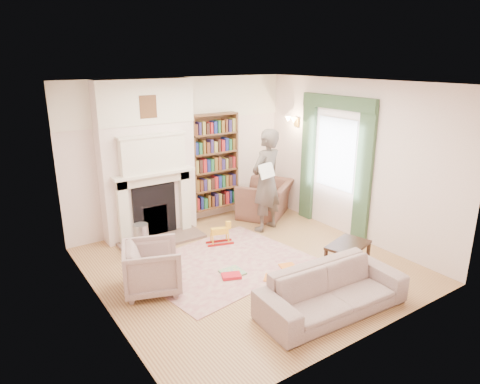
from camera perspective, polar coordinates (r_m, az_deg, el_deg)
floor at (r=6.86m, az=1.19°, el=-9.73°), size 4.50×4.50×0.00m
ceiling at (r=6.10m, az=1.36°, el=14.33°), size 4.50×4.50×0.00m
wall_back at (r=8.22m, az=-7.89°, el=5.15°), size 4.50×0.00×4.50m
wall_front at (r=4.79m, az=17.12°, el=-4.62°), size 4.50×0.00×4.50m
wall_left at (r=5.41m, az=-18.55°, el=-2.17°), size 0.00×4.50×4.50m
wall_right at (r=7.82m, az=14.87°, el=4.09°), size 0.00×4.50×4.50m
fireplace at (r=7.75m, az=-12.19°, el=4.05°), size 1.70×0.58×2.80m
bookcase at (r=8.46m, az=-3.49°, el=4.07°), size 1.00×0.24×1.85m
window at (r=8.06m, az=12.70°, el=5.00°), size 0.02×0.90×1.30m
curtain_left at (r=7.64m, az=16.18°, el=2.12°), size 0.07×0.32×2.40m
curtain_right at (r=8.57m, az=9.04°, el=4.23°), size 0.07×0.32×2.40m
pelmet at (r=7.88m, az=12.93°, el=11.57°), size 0.09×1.70×0.24m
wall_sconce at (r=8.62m, az=6.59°, el=9.15°), size 0.20×0.24×0.24m
rug at (r=6.90m, az=-2.27°, el=-9.48°), size 2.76×2.28×0.01m
armchair_reading at (r=8.81m, az=3.39°, el=-0.92°), size 1.45×1.41×0.71m
armchair_left at (r=6.15m, az=-11.63°, el=-9.83°), size 0.98×0.97×0.70m
sofa at (r=5.73m, az=12.21°, el=-12.74°), size 2.03×0.90×0.58m
man_reading at (r=7.91m, az=3.52°, el=1.53°), size 0.80×0.63×1.93m
newspaper at (r=7.60m, az=3.57°, el=2.86°), size 0.39×0.20×0.26m
coffee_table at (r=6.79m, az=14.10°, el=-8.45°), size 0.80×0.63×0.45m
paraffin_heater at (r=7.25m, az=-12.99°, el=-6.24°), size 0.31×0.31×0.55m
rocking_horse at (r=7.49m, az=-2.73°, el=-5.55°), size 0.50×0.32×0.41m
board_game at (r=6.59m, az=-1.01°, el=-10.65°), size 0.32×0.32×0.03m
game_box_lid at (r=6.47m, az=-1.16°, el=-11.12°), size 0.33×0.28×0.05m
comic_annuals at (r=6.65m, az=5.24°, el=-10.52°), size 0.74×0.42×0.02m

